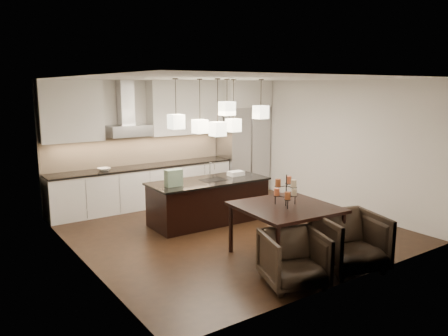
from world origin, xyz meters
TOP-DOWN VIEW (x-y plane):
  - floor at (0.00, 0.00)m, footprint 5.50×5.50m
  - ceiling at (0.00, 0.00)m, footprint 5.50×5.50m
  - wall_back at (0.00, 2.76)m, footprint 5.50×0.02m
  - wall_front at (0.00, -2.76)m, footprint 5.50×0.02m
  - wall_left at (-2.76, 0.00)m, footprint 0.02×5.50m
  - wall_right at (2.76, 0.00)m, footprint 0.02×5.50m
  - refrigerator at (2.10, 2.38)m, footprint 1.20×0.72m
  - fridge_panel at (2.10, 2.38)m, footprint 1.26×0.72m
  - lower_cabinets at (-0.62, 2.43)m, footprint 4.21×0.62m
  - countertop at (-0.62, 2.43)m, footprint 4.21×0.66m
  - backsplash at (-0.62, 2.73)m, footprint 4.21×0.02m
  - upper_cab_left at (-2.10, 2.57)m, footprint 1.25×0.35m
  - upper_cab_right at (0.55, 2.57)m, footprint 1.85×0.35m
  - hood_canopy at (-0.93, 2.48)m, footprint 0.90×0.52m
  - hood_chimney at (-0.93, 2.59)m, footprint 0.30×0.28m
  - fruit_bowl at (-1.55, 2.38)m, footprint 0.28×0.28m
  - island_body at (-0.06, 0.65)m, footprint 2.31×0.96m
  - island_top at (-0.06, 0.65)m, footprint 2.38×1.03m
  - faucet at (0.03, 0.74)m, footprint 0.10×0.22m
  - tote_bag at (-0.87, 0.57)m, footprint 0.31×0.17m
  - food_container at (0.65, 0.71)m, footprint 0.32×0.23m
  - dining_table at (-0.08, -1.59)m, footprint 1.50×1.50m
  - candelabra at (-0.08, -1.59)m, footprint 0.43×0.43m
  - candle_a at (0.08, -1.60)m, footprint 0.09×0.09m
  - candle_b at (-0.14, -1.45)m, footprint 0.09×0.09m
  - candle_c at (-0.16, -1.72)m, footprint 0.09×0.09m
  - candle_d at (0.05, -1.50)m, footprint 0.09×0.09m
  - candle_e at (-0.22, -1.56)m, footprint 0.09×0.09m
  - candle_f at (-0.06, -1.74)m, footprint 0.09×0.09m
  - armchair_left at (-0.65, -2.39)m, footprint 1.01×1.03m
  - armchair_right at (0.39, -2.47)m, footprint 1.12×1.14m
  - pendant_a at (-0.81, 0.55)m, footprint 0.24×0.24m
  - pendant_b at (-0.21, 0.70)m, footprint 0.24×0.24m
  - pendant_c at (0.19, 0.38)m, footprint 0.24×0.24m
  - pendant_d at (0.60, 0.73)m, footprint 0.24×0.24m
  - pendant_e at (1.02, 0.38)m, footprint 0.24×0.24m
  - pendant_f at (-0.13, 0.22)m, footprint 0.24×0.24m

SIDE VIEW (x-z plane):
  - floor at x=0.00m, z-range -0.02..0.00m
  - armchair_left at x=-0.65m, z-range 0.00..0.74m
  - island_body at x=-0.06m, z-range 0.00..0.81m
  - dining_table at x=-0.08m, z-range 0.00..0.84m
  - armchair_right at x=0.39m, z-range 0.00..0.84m
  - lower_cabinets at x=-0.62m, z-range 0.00..0.88m
  - island_top at x=-0.06m, z-range 0.81..0.84m
  - food_container at x=0.65m, z-range 0.84..0.94m
  - countertop at x=-0.62m, z-range 0.88..0.92m
  - fruit_bowl at x=-1.55m, z-range 0.92..0.98m
  - tote_bag at x=-0.87m, z-range 0.84..1.16m
  - faucet at x=0.03m, z-range 0.84..1.19m
  - candle_a at x=0.08m, z-range 0.98..1.09m
  - candle_b at x=-0.14m, z-range 0.98..1.09m
  - candle_c at x=-0.16m, z-range 0.98..1.09m
  - refrigerator at x=2.10m, z-range 0.00..2.15m
  - candelabra at x=-0.08m, z-range 0.84..1.33m
  - candle_d at x=0.05m, z-range 1.16..1.27m
  - candle_e at x=-0.22m, z-range 1.16..1.27m
  - candle_f at x=-0.06m, z-range 1.16..1.27m
  - backsplash at x=-0.62m, z-range 0.92..1.55m
  - wall_back at x=0.00m, z-range 0.00..2.80m
  - wall_front at x=0.00m, z-range 0.00..2.80m
  - wall_left at x=-2.76m, z-range 0.00..2.80m
  - wall_right at x=2.76m, z-range 0.00..2.80m
  - hood_canopy at x=-0.93m, z-range 1.60..1.84m
  - pendant_d at x=0.60m, z-range 1.76..2.02m
  - pendant_f at x=-0.13m, z-range 1.76..2.02m
  - pendant_b at x=-0.21m, z-range 1.78..2.04m
  - pendant_a at x=-0.81m, z-range 1.90..2.16m
  - pendant_e at x=1.02m, z-range 2.02..2.28m
  - upper_cab_left at x=-2.10m, z-range 1.55..2.80m
  - upper_cab_right at x=0.55m, z-range 1.55..2.80m
  - pendant_c at x=0.19m, z-range 2.12..2.38m
  - hood_chimney at x=-0.93m, z-range 1.84..2.80m
  - fridge_panel at x=2.10m, z-range 2.15..2.80m
  - ceiling at x=0.00m, z-range 2.80..2.82m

